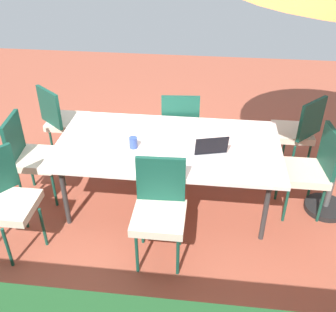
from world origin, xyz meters
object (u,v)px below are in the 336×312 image
Objects in this scene: chair_north at (159,208)px; chair_northeast at (5,198)px; dining_table at (168,147)px; cup at (133,143)px; chair_east at (31,154)px; laptop at (209,148)px; chair_southeast at (63,119)px; chair_south at (180,124)px; chair_southwest at (297,130)px; chair_west at (311,168)px.

chair_north is 1.41m from chair_northeast.
chair_north is at bearing -52.13° from chair_northeast.
cup is (0.33, 0.12, 0.10)m from dining_table.
chair_east and chair_north have the same top height.
laptop is 0.75m from cup.
cup is (-1.08, 0.90, 0.26)m from chair_southeast.
chair_south is 1.04m from laptop.
chair_southwest is at bearing 175.42° from chair_south.
chair_southeast is 2.62× the size of laptop.
cup is (1.79, 0.15, 0.26)m from chair_west.
laptop is at bearing -3.55° from chair_southwest.
chair_northeast is 8.52× the size of cup.
chair_southwest is 2.03m from cup.
laptop reaches higher than cup.
chair_west and chair_north have the same top height.
chair_east is (2.92, 0.08, 0.00)m from chair_west.
chair_southeast is 1.00× the size of chair_south.
chair_northeast is at bearing 29.32° from dining_table.
chair_north is at bearing 83.74° from chair_south.
chair_north is 2.62× the size of laptop.
chair_west is 1.00× the size of chair_north.
chair_south is 8.52× the size of cup.
chair_southwest is 2.62× the size of laptop.
chair_west is at bearing 44.37° from chair_southwest.
dining_table is 1.46m from chair_west.
chair_southeast is at bearing -39.84° from cup.
dining_table is at bearing -170.12° from chair_southeast.
dining_table is at bearing -31.48° from laptop.
chair_northeast is (1.40, 0.79, -0.16)m from dining_table.
chair_northeast reaches higher than cup.
dining_table is 19.72× the size of cup.
chair_southwest reaches higher than dining_table.
chair_west and chair_south have the same top height.
dining_table is 2.31× the size of chair_southeast.
chair_east is 1.91m from laptop.
cup reaches higher than dining_table.
cup is (-1.07, -0.67, 0.26)m from chair_northeast.
chair_south is 2.17m from chair_northeast.
chair_north is at bearing -121.49° from chair_east.
chair_northeast is at bearing 178.86° from chair_north.
dining_table is 2.31× the size of chair_northeast.
chair_west is at bearing 145.82° from chair_south.
dining_table is at bearing 81.49° from chair_south.
dining_table is 1.62m from chair_southeast.
chair_southwest and chair_northeast have the same top height.
chair_southeast is at bearing -45.43° from chair_southwest.
chair_west is 1.00× the size of chair_northeast.
chair_south is at bearing 86.29° from chair_north.
chair_southeast is (2.86, -0.75, 0.00)m from chair_west.
chair_west is at bearing 173.04° from laptop.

